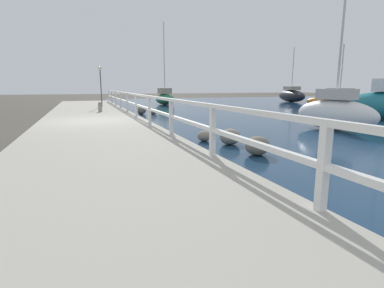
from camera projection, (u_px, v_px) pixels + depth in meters
ground_plane at (94, 129)px, 12.23m from camera, size 120.00×120.00×0.00m
dock_walkway at (94, 125)px, 12.19m from camera, size 4.19×36.00×0.34m
railing at (142, 102)px, 12.71m from camera, size 0.10×32.50×1.02m
boulder_far_strip at (204, 136)px, 9.41m from camera, size 0.44×0.40×0.33m
boulder_water_edge at (257, 146)px, 7.49m from camera, size 0.64×0.58×0.48m
boulder_mid_strip at (230, 137)px, 8.86m from camera, size 0.63×0.57×0.47m
boulder_upstream at (141, 110)px, 18.59m from camera, size 0.62×0.56×0.46m
boulder_near_dock at (153, 111)px, 18.55m from camera, size 0.54×0.48×0.40m
mooring_bollard at (100, 107)px, 16.29m from camera, size 0.22×0.22×0.54m
dock_lamp at (101, 80)px, 19.99m from camera, size 0.21×0.21×2.64m
sailboat_orange at (339, 101)px, 23.20m from camera, size 2.47×5.66×4.81m
sailboat_white at (335, 112)px, 11.70m from camera, size 1.66×3.54×7.30m
sailboat_green at (165, 98)px, 28.26m from camera, size 1.85×3.23×7.44m
sailboat_black at (291, 95)px, 33.20m from camera, size 3.02×6.17×5.89m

